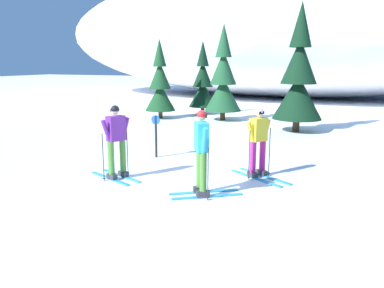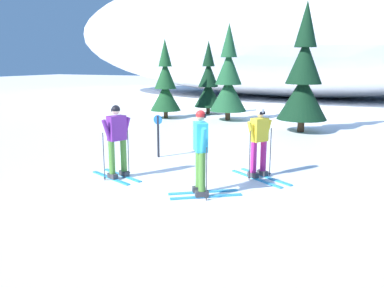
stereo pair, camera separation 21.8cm
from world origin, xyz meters
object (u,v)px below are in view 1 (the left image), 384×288
skier_purple_jacket (116,140)px  skier_yellow_jacket (259,141)px  pine_tree_far_right (299,78)px  trail_marker_post (156,133)px  pine_tree_center_right (223,80)px  pine_tree_far_left (160,85)px  skier_cyan_jacket (202,151)px  pine_tree_center_left (203,84)px

skier_purple_jacket → skier_yellow_jacket: 3.49m
pine_tree_far_right → trail_marker_post: pine_tree_far_right is taller
pine_tree_center_right → pine_tree_far_left: bearing=-168.6°
skier_purple_jacket → pine_tree_far_right: (2.97, 8.62, 1.20)m
skier_yellow_jacket → pine_tree_center_right: 9.84m
skier_cyan_jacket → pine_tree_center_left: (-5.03, 12.59, 0.66)m
pine_tree_center_left → trail_marker_post: (2.48, -9.92, -0.91)m
pine_tree_far_right → pine_tree_far_left: bearing=170.3°
skier_purple_jacket → pine_tree_center_right: (-0.86, 10.44, 0.97)m
skier_yellow_jacket → pine_tree_center_right: (-4.00, 8.93, 1.03)m
pine_tree_far_right → skier_purple_jacket: bearing=-109.0°
skier_cyan_jacket → trail_marker_post: skier_cyan_jacket is taller
pine_tree_far_left → trail_marker_post: (3.80, -7.47, -0.92)m
skier_yellow_jacket → trail_marker_post: bearing=166.0°
trail_marker_post → pine_tree_center_right: bearing=94.8°
skier_purple_jacket → pine_tree_far_right: bearing=71.0°
skier_purple_jacket → pine_tree_center_left: 12.56m
skier_yellow_jacket → trail_marker_post: skier_yellow_jacket is taller
skier_yellow_jacket → pine_tree_center_right: pine_tree_center_right is taller
skier_yellow_jacket → pine_tree_far_right: (-0.17, 7.12, 1.26)m
skier_yellow_jacket → skier_cyan_jacket: 1.99m
skier_cyan_jacket → pine_tree_center_right: pine_tree_center_right is taller
skier_purple_jacket → pine_tree_far_left: (-3.98, 9.81, 0.69)m
pine_tree_far_right → pine_tree_center_right: bearing=154.6°
skier_yellow_jacket → pine_tree_far_right: pine_tree_far_right is taller
skier_purple_jacket → pine_tree_center_right: size_ratio=0.39×
skier_purple_jacket → skier_cyan_jacket: (2.38, -0.33, 0.01)m
skier_yellow_jacket → trail_marker_post: (-3.32, 0.83, -0.18)m
skier_cyan_jacket → trail_marker_post: size_ratio=1.45×
skier_yellow_jacket → skier_purple_jacket: bearing=-154.3°
pine_tree_far_left → pine_tree_center_right: size_ratio=0.85×
pine_tree_far_left → pine_tree_center_left: bearing=61.6°
pine_tree_center_left → pine_tree_center_right: 2.57m
pine_tree_far_left → pine_tree_center_right: 3.19m
skier_purple_jacket → skier_cyan_jacket: 2.40m
skier_purple_jacket → pine_tree_far_left: size_ratio=0.46×
pine_tree_far_left → pine_tree_center_left: (1.32, 2.45, -0.01)m
trail_marker_post → pine_tree_center_left: bearing=104.0°
skier_purple_jacket → pine_tree_center_left: pine_tree_center_left is taller
skier_cyan_jacket → pine_tree_far_left: 11.99m
pine_tree_far_left → pine_tree_center_right: pine_tree_center_right is taller
skier_cyan_jacket → skier_yellow_jacket: bearing=67.4°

